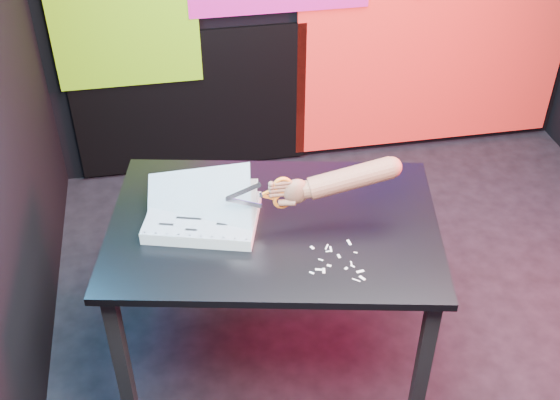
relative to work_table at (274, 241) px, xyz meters
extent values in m
cube|color=black|center=(0.54, 0.01, -0.66)|extent=(3.00, 3.00, 0.01)
cube|color=red|center=(1.19, 1.48, 0.19)|extent=(1.60, 0.02, 1.60)
cube|color=black|center=(-0.21, 1.48, -0.21)|extent=(1.30, 0.02, 0.85)
cube|color=#282828|center=(-0.61, -0.23, -0.30)|extent=(0.06, 0.06, 0.72)
cube|color=#282828|center=(-0.47, 0.45, -0.30)|extent=(0.06, 0.06, 0.72)
cube|color=#282828|center=(0.47, -0.45, -0.30)|extent=(0.06, 0.06, 0.72)
cube|color=#282828|center=(0.61, 0.23, -0.30)|extent=(0.06, 0.06, 0.72)
cube|color=black|center=(0.00, 0.00, 0.07)|extent=(1.36, 1.04, 0.03)
cube|color=white|center=(-0.26, 0.05, 0.11)|extent=(0.47, 0.39, 0.05)
cube|color=silver|center=(-0.26, 0.05, 0.14)|extent=(0.46, 0.39, 0.00)
cube|color=silver|center=(-0.26, 0.05, 0.14)|extent=(0.44, 0.38, 0.12)
cube|color=silver|center=(-0.27, 0.07, 0.16)|extent=(0.41, 0.34, 0.21)
cylinder|color=black|center=(-0.47, -0.03, 0.14)|extent=(0.01, 0.01, 0.00)
cylinder|color=black|center=(-0.43, -0.04, 0.14)|extent=(0.01, 0.01, 0.00)
cylinder|color=black|center=(-0.39, -0.05, 0.14)|extent=(0.01, 0.01, 0.00)
cylinder|color=black|center=(-0.35, -0.06, 0.14)|extent=(0.01, 0.01, 0.00)
cylinder|color=black|center=(-0.31, -0.07, 0.14)|extent=(0.01, 0.01, 0.00)
cylinder|color=black|center=(-0.27, -0.08, 0.14)|extent=(0.01, 0.01, 0.00)
cylinder|color=black|center=(-0.24, -0.10, 0.14)|extent=(0.01, 0.01, 0.00)
cylinder|color=black|center=(-0.20, -0.11, 0.14)|extent=(0.01, 0.01, 0.00)
cylinder|color=black|center=(-0.16, -0.12, 0.14)|extent=(0.01, 0.01, 0.00)
cylinder|color=black|center=(-0.12, -0.13, 0.14)|extent=(0.01, 0.01, 0.00)
cylinder|color=black|center=(-0.39, 0.23, 0.14)|extent=(0.01, 0.01, 0.00)
cylinder|color=black|center=(-0.36, 0.22, 0.14)|extent=(0.01, 0.01, 0.00)
cylinder|color=black|center=(-0.32, 0.21, 0.14)|extent=(0.01, 0.01, 0.00)
cylinder|color=black|center=(-0.28, 0.20, 0.14)|extent=(0.01, 0.01, 0.00)
cylinder|color=black|center=(-0.24, 0.19, 0.14)|extent=(0.01, 0.01, 0.00)
cylinder|color=black|center=(-0.20, 0.18, 0.14)|extent=(0.01, 0.01, 0.00)
cylinder|color=black|center=(-0.16, 0.16, 0.14)|extent=(0.01, 0.01, 0.00)
cylinder|color=black|center=(-0.12, 0.15, 0.14)|extent=(0.01, 0.01, 0.00)
cylinder|color=black|center=(-0.08, 0.14, 0.14)|extent=(0.01, 0.01, 0.00)
cylinder|color=black|center=(-0.04, 0.13, 0.14)|extent=(0.01, 0.01, 0.00)
cube|color=black|center=(-0.33, 0.13, 0.14)|extent=(0.07, 0.03, 0.00)
cube|color=black|center=(-0.23, 0.08, 0.14)|extent=(0.05, 0.03, 0.00)
cube|color=black|center=(-0.31, 0.02, 0.14)|extent=(0.09, 0.04, 0.00)
cube|color=black|center=(-0.19, -0.03, 0.14)|extent=(0.04, 0.02, 0.00)
cube|color=black|center=(-0.39, 0.00, 0.14)|extent=(0.05, 0.03, 0.00)
cube|color=black|center=(-0.18, 0.12, 0.14)|extent=(0.06, 0.03, 0.00)
cube|color=black|center=(-0.31, -0.04, 0.14)|extent=(0.04, 0.02, 0.00)
cube|color=#ACACB7|center=(-0.11, -0.02, 0.26)|extent=(0.13, 0.00, 0.07)
cube|color=#ACACB7|center=(-0.11, -0.02, 0.21)|extent=(0.13, 0.00, 0.07)
cylinder|color=#ACACB7|center=(-0.05, -0.02, 0.24)|extent=(0.01, 0.01, 0.01)
cube|color=orange|center=(-0.03, -0.02, 0.23)|extent=(0.05, 0.01, 0.03)
cube|color=orange|center=(-0.03, -0.02, 0.25)|extent=(0.05, 0.01, 0.03)
torus|color=orange|center=(0.03, -0.02, 0.27)|extent=(0.07, 0.01, 0.07)
torus|color=orange|center=(0.03, -0.02, 0.20)|extent=(0.07, 0.01, 0.07)
ellipsoid|color=#8E5F41|center=(0.08, -0.02, 0.24)|extent=(0.10, 0.06, 0.10)
cylinder|color=#8E5F41|center=(0.03, -0.02, 0.23)|extent=(0.08, 0.02, 0.02)
cylinder|color=#8E5F41|center=(0.03, -0.02, 0.25)|extent=(0.07, 0.02, 0.02)
cylinder|color=#8E5F41|center=(0.03, -0.02, 0.27)|extent=(0.06, 0.02, 0.02)
cylinder|color=#8E5F41|center=(0.03, -0.02, 0.28)|extent=(0.06, 0.02, 0.02)
cylinder|color=#8E5F41|center=(0.04, -0.03, 0.20)|extent=(0.07, 0.04, 0.03)
cylinder|color=#8E5F41|center=(0.13, -0.02, 0.24)|extent=(0.06, 0.07, 0.07)
cylinder|color=#8E5F41|center=(0.28, -0.02, 0.27)|extent=(0.32, 0.08, 0.14)
sphere|color=#8E5F41|center=(0.43, -0.02, 0.30)|extent=(0.08, 0.08, 0.08)
cube|color=silver|center=(0.11, -0.16, 0.09)|extent=(0.02, 0.02, 0.00)
cube|color=silver|center=(0.15, -0.26, 0.09)|extent=(0.02, 0.02, 0.00)
cube|color=silver|center=(0.25, -0.31, 0.09)|extent=(0.03, 0.01, 0.00)
cube|color=silver|center=(0.17, -0.18, 0.09)|extent=(0.01, 0.03, 0.00)
cube|color=silver|center=(0.23, -0.27, 0.09)|extent=(0.01, 0.02, 0.00)
cube|color=silver|center=(0.19, -0.22, 0.09)|extent=(0.01, 0.02, 0.00)
cube|color=silver|center=(0.12, -0.28, 0.09)|extent=(0.01, 0.03, 0.00)
cube|color=silver|center=(0.22, -0.35, 0.09)|extent=(0.03, 0.02, 0.00)
cube|color=silver|center=(0.16, -0.17, 0.09)|extent=(0.02, 0.03, 0.00)
cube|color=silver|center=(0.08, -0.29, 0.09)|extent=(0.02, 0.02, 0.00)
cube|color=silver|center=(0.26, -0.21, 0.09)|extent=(0.01, 0.01, 0.00)
cube|color=silver|center=(0.24, -0.34, 0.09)|extent=(0.02, 0.03, 0.00)
cube|color=silver|center=(0.23, -0.28, 0.09)|extent=(0.01, 0.02, 0.00)
cube|color=silver|center=(0.16, -0.19, 0.09)|extent=(0.02, 0.01, 0.00)
cube|color=silver|center=(0.11, -0.28, 0.09)|extent=(0.03, 0.02, 0.00)
cube|color=silver|center=(0.20, -0.29, 0.09)|extent=(0.02, 0.01, 0.00)
cube|color=silver|center=(0.25, -0.16, 0.09)|extent=(0.01, 0.03, 0.00)
cube|color=silver|center=(0.13, -0.23, 0.09)|extent=(0.02, 0.01, 0.00)
camera|label=1|loc=(-0.34, -1.98, 1.74)|focal=45.00mm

